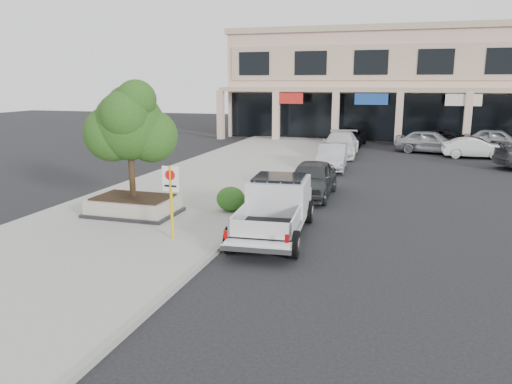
# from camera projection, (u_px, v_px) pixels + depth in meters

# --- Properties ---
(ground) EXTENTS (120.00, 120.00, 0.00)m
(ground) POSITION_uv_depth(u_px,v_px,m) (276.00, 247.00, 15.27)
(ground) COLOR black
(ground) RESTS_ON ground
(sidewalk) EXTENTS (8.00, 52.00, 0.15)m
(sidewalk) POSITION_uv_depth(u_px,v_px,m) (191.00, 192.00, 22.41)
(sidewalk) COLOR gray
(sidewalk) RESTS_ON ground
(curb) EXTENTS (0.20, 52.00, 0.15)m
(curb) POSITION_uv_depth(u_px,v_px,m) (276.00, 198.00, 21.30)
(curb) COLOR gray
(curb) RESTS_ON ground
(strip_mall) EXTENTS (40.55, 12.43, 9.50)m
(strip_mall) POSITION_uv_depth(u_px,v_px,m) (462.00, 84.00, 43.71)
(strip_mall) COLOR #C9AB8D
(strip_mall) RESTS_ON ground
(planter) EXTENTS (3.20, 2.20, 0.68)m
(planter) POSITION_uv_depth(u_px,v_px,m) (134.00, 206.00, 18.41)
(planter) COLOR black
(planter) RESTS_ON sidewalk
(planter_tree) EXTENTS (2.90, 2.55, 4.00)m
(planter_tree) POSITION_uv_depth(u_px,v_px,m) (135.00, 125.00, 17.88)
(planter_tree) COLOR #301E12
(planter_tree) RESTS_ON planter
(no_parking_sign) EXTENTS (0.55, 0.09, 2.30)m
(no_parking_sign) POSITION_uv_depth(u_px,v_px,m) (171.00, 192.00, 15.30)
(no_parking_sign) COLOR yellow
(no_parking_sign) RESTS_ON sidewalk
(hedge) EXTENTS (1.10, 0.99, 0.93)m
(hedge) POSITION_uv_depth(u_px,v_px,m) (231.00, 199.00, 18.81)
(hedge) COLOR #143F12
(hedge) RESTS_ON sidewalk
(pickup_truck) EXTENTS (2.58, 5.92, 1.82)m
(pickup_truck) POSITION_uv_depth(u_px,v_px,m) (274.00, 209.00, 16.14)
(pickup_truck) COLOR silver
(pickup_truck) RESTS_ON ground
(curb_car_a) EXTENTS (1.88, 4.61, 1.57)m
(curb_car_a) POSITION_uv_depth(u_px,v_px,m) (311.00, 179.00, 21.82)
(curb_car_a) COLOR #292C2D
(curb_car_a) RESTS_ON ground
(curb_car_b) EXTENTS (1.82, 4.46, 1.44)m
(curb_car_b) POSITION_uv_depth(u_px,v_px,m) (332.00, 157.00, 28.55)
(curb_car_b) COLOR #AFB1B7
(curb_car_b) RESTS_ON ground
(curb_car_c) EXTENTS (2.45, 5.65, 1.62)m
(curb_car_c) POSITION_uv_depth(u_px,v_px,m) (340.00, 144.00, 33.65)
(curb_car_c) COLOR silver
(curb_car_c) RESTS_ON ground
(curb_car_d) EXTENTS (2.64, 5.23, 1.42)m
(curb_car_d) POSITION_uv_depth(u_px,v_px,m) (348.00, 137.00, 38.81)
(curb_car_d) COLOR black
(curb_car_d) RESTS_ON ground
(lot_car_a) EXTENTS (5.07, 2.99, 1.62)m
(lot_car_a) POSITION_uv_depth(u_px,v_px,m) (430.00, 142.00, 35.11)
(lot_car_a) COLOR #929699
(lot_car_a) RESTS_ON ground
(lot_car_b) EXTENTS (4.08, 1.60, 1.32)m
(lot_car_b) POSITION_uv_depth(u_px,v_px,m) (474.00, 148.00, 32.87)
(lot_car_b) COLOR silver
(lot_car_b) RESTS_ON ground
(lot_car_d) EXTENTS (5.96, 4.30, 1.51)m
(lot_car_d) POSITION_uv_depth(u_px,v_px,m) (449.00, 140.00, 36.52)
(lot_car_d) COLOR black
(lot_car_d) RESTS_ON ground
(lot_car_e) EXTENTS (4.87, 2.68, 1.57)m
(lot_car_e) POSITION_uv_depth(u_px,v_px,m) (497.00, 140.00, 36.61)
(lot_car_e) COLOR #999BA0
(lot_car_e) RESTS_ON ground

